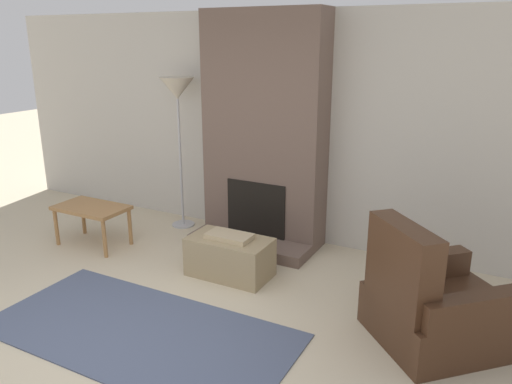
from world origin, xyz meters
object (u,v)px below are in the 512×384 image
Objects in this scene: floor_lamp_left at (177,95)px; side_table at (92,211)px; armchair at (433,308)px; ottoman at (230,256)px.

side_table is at bearing -118.30° from floor_lamp_left.
floor_lamp_left reaches higher than side_table.
armchair is at bearing -20.11° from floor_lamp_left.
floor_lamp_left reaches higher than armchair.
floor_lamp_left is (0.54, 1.00, 1.24)m from side_table.
armchair reaches higher than ottoman.
armchair is 1.62× the size of side_table.
side_table is (-3.77, 0.19, 0.13)m from armchair.
ottoman is 1.00× the size of side_table.
floor_lamp_left is at bearing 61.70° from side_table.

